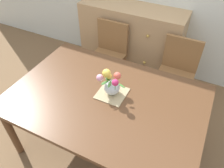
{
  "coord_description": "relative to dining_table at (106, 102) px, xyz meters",
  "views": [
    {
      "loc": [
        0.67,
        -1.23,
        2.16
      ],
      "look_at": [
        0.03,
        0.06,
        0.84
      ],
      "focal_mm": 35.47,
      "sensor_mm": 36.0,
      "label": 1
    }
  ],
  "objects": [
    {
      "name": "placemat",
      "position": [
        0.03,
        0.06,
        0.07
      ],
      "size": [
        0.26,
        0.26,
        0.01
      ],
      "primitive_type": "cube",
      "color": "tan",
      "rests_on": "dining_table"
    },
    {
      "name": "flower_vase",
      "position": [
        0.02,
        0.06,
        0.19
      ],
      "size": [
        0.26,
        0.21,
        0.27
      ],
      "color": "silver",
      "rests_on": "placemat"
    },
    {
      "name": "dining_table",
      "position": [
        0.0,
        0.0,
        0.0
      ],
      "size": [
        1.76,
        1.19,
        0.72
      ],
      "color": "brown",
      "rests_on": "ground_plane"
    },
    {
      "name": "ground_plane",
      "position": [
        0.0,
        0.0,
        -0.65
      ],
      "size": [
        12.0,
        12.0,
        0.0
      ],
      "primitive_type": "plane",
      "color": "brown"
    },
    {
      "name": "chair_right",
      "position": [
        0.45,
        0.93,
        -0.14
      ],
      "size": [
        0.42,
        0.42,
        0.9
      ],
      "rotation": [
        0.0,
        0.0,
        3.14
      ],
      "color": "olive",
      "rests_on": "ground_plane"
    },
    {
      "name": "chair_left",
      "position": [
        -0.45,
        0.93,
        -0.14
      ],
      "size": [
        0.42,
        0.42,
        0.9
      ],
      "rotation": [
        0.0,
        0.0,
        3.14
      ],
      "color": "olive",
      "rests_on": "ground_plane"
    },
    {
      "name": "dresser",
      "position": [
        -0.3,
        1.33,
        -0.15
      ],
      "size": [
        1.4,
        0.47,
        1.0
      ],
      "color": "tan",
      "rests_on": "ground_plane"
    }
  ]
}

